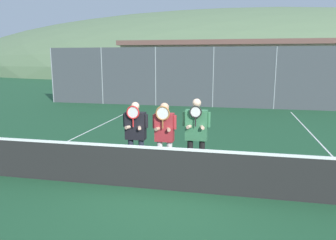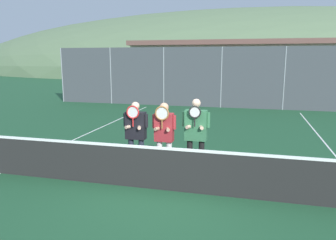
# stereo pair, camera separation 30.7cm
# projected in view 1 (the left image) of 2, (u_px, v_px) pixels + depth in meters

# --- Properties ---
(ground_plane) EXTENTS (120.00, 120.00, 0.00)m
(ground_plane) POSITION_uv_depth(u_px,v_px,m) (166.00, 190.00, 6.77)
(ground_plane) COLOR #1E4C2D
(hill_distant) EXTENTS (117.25, 65.14, 22.80)m
(hill_distant) POSITION_uv_depth(u_px,v_px,m) (232.00, 72.00, 65.74)
(hill_distant) COLOR #5B7551
(hill_distant) RESTS_ON ground_plane
(clubhouse_building) EXTENTS (18.68, 5.50, 4.01)m
(clubhouse_building) POSITION_uv_depth(u_px,v_px,m) (240.00, 66.00, 26.07)
(clubhouse_building) COLOR beige
(clubhouse_building) RESTS_ON ground_plane
(fence_back) EXTENTS (19.56, 0.06, 3.29)m
(fence_back) POSITION_uv_depth(u_px,v_px,m) (213.00, 77.00, 17.89)
(fence_back) COLOR gray
(fence_back) RESTS_ON ground_plane
(tennis_net) EXTENTS (10.82, 0.09, 1.02)m
(tennis_net) POSITION_uv_depth(u_px,v_px,m) (166.00, 168.00, 6.69)
(tennis_net) COLOR gray
(tennis_net) RESTS_ON ground_plane
(court_line_left_sideline) EXTENTS (0.05, 16.00, 0.01)m
(court_line_left_sideline) POSITION_uv_depth(u_px,v_px,m) (64.00, 143.00, 10.49)
(court_line_left_sideline) COLOR white
(court_line_left_sideline) RESTS_ON ground_plane
(court_line_right_sideline) EXTENTS (0.05, 16.00, 0.01)m
(court_line_right_sideline) POSITION_uv_depth(u_px,v_px,m) (335.00, 159.00, 8.82)
(court_line_right_sideline) COLOR white
(court_line_right_sideline) RESTS_ON ground_plane
(player_leftmost) EXTENTS (0.60, 0.34, 1.69)m
(player_leftmost) POSITION_uv_depth(u_px,v_px,m) (136.00, 131.00, 7.65)
(player_leftmost) COLOR #232838
(player_leftmost) RESTS_ON ground_plane
(player_center_left) EXTENTS (0.56, 0.34, 1.70)m
(player_center_left) POSITION_uv_depth(u_px,v_px,m) (164.00, 133.00, 7.45)
(player_center_left) COLOR white
(player_center_left) RESTS_ON ground_plane
(player_center_right) EXTENTS (0.63, 0.34, 1.81)m
(player_center_right) POSITION_uv_depth(u_px,v_px,m) (196.00, 131.00, 7.36)
(player_center_right) COLOR black
(player_center_right) RESTS_ON ground_plane
(car_far_left) EXTENTS (4.55, 2.02, 1.69)m
(car_far_left) POSITION_uv_depth(u_px,v_px,m) (126.00, 85.00, 22.20)
(car_far_left) COLOR black
(car_far_left) RESTS_ON ground_plane
(car_left_of_center) EXTENTS (4.44, 1.92, 1.67)m
(car_left_of_center) POSITION_uv_depth(u_px,v_px,m) (200.00, 87.00, 20.98)
(car_left_of_center) COLOR maroon
(car_left_of_center) RESTS_ON ground_plane
(car_center) EXTENTS (4.34, 2.08, 1.71)m
(car_center) POSITION_uv_depth(u_px,v_px,m) (281.00, 88.00, 20.28)
(car_center) COLOR silver
(car_center) RESTS_ON ground_plane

